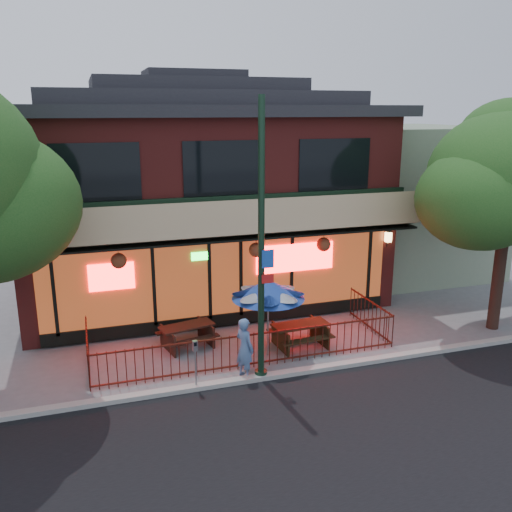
{
  "coord_description": "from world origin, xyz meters",
  "views": [
    {
      "loc": [
        -3.97,
        -12.39,
        6.67
      ],
      "look_at": [
        0.63,
        2.0,
        2.57
      ],
      "focal_mm": 38.0,
      "sensor_mm": 36.0,
      "label": 1
    }
  ],
  "objects_px": {
    "pedestrian": "(245,348)",
    "picnic_table_right": "(300,331)",
    "patio_umbrella": "(268,289)",
    "street_tree_right": "(510,170)",
    "parking_meter_near": "(195,357)",
    "street_light": "(261,260)",
    "picnic_table_left": "(187,332)"
  },
  "relations": [
    {
      "from": "street_light",
      "to": "patio_umbrella",
      "type": "xyz_separation_m",
      "value": [
        0.6,
        1.2,
        -1.2
      ]
    },
    {
      "from": "picnic_table_right",
      "to": "pedestrian",
      "type": "xyz_separation_m",
      "value": [
        -2.07,
        -1.3,
        0.35
      ]
    },
    {
      "from": "street_tree_right",
      "to": "patio_umbrella",
      "type": "height_order",
      "value": "street_tree_right"
    },
    {
      "from": "street_light",
      "to": "pedestrian",
      "type": "relative_size",
      "value": 4.36
    },
    {
      "from": "street_tree_right",
      "to": "patio_umbrella",
      "type": "relative_size",
      "value": 3.08
    },
    {
      "from": "street_tree_right",
      "to": "pedestrian",
      "type": "height_order",
      "value": "street_tree_right"
    },
    {
      "from": "picnic_table_left",
      "to": "patio_umbrella",
      "type": "bearing_deg",
      "value": -31.77
    },
    {
      "from": "pedestrian",
      "to": "picnic_table_right",
      "type": "bearing_deg",
      "value": -82.32
    },
    {
      "from": "picnic_table_left",
      "to": "patio_umbrella",
      "type": "relative_size",
      "value": 0.77
    },
    {
      "from": "picnic_table_right",
      "to": "parking_meter_near",
      "type": "relative_size",
      "value": 1.32
    },
    {
      "from": "street_light",
      "to": "patio_umbrella",
      "type": "height_order",
      "value": "street_light"
    },
    {
      "from": "picnic_table_left",
      "to": "picnic_table_right",
      "type": "distance_m",
      "value": 3.28
    },
    {
      "from": "picnic_table_right",
      "to": "street_tree_right",
      "type": "bearing_deg",
      "value": -4.44
    },
    {
      "from": "street_light",
      "to": "parking_meter_near",
      "type": "height_order",
      "value": "street_light"
    },
    {
      "from": "street_light",
      "to": "patio_umbrella",
      "type": "distance_m",
      "value": 1.8
    },
    {
      "from": "patio_umbrella",
      "to": "pedestrian",
      "type": "bearing_deg",
      "value": -133.83
    },
    {
      "from": "street_tree_right",
      "to": "parking_meter_near",
      "type": "bearing_deg",
      "value": -173.76
    },
    {
      "from": "street_light",
      "to": "picnic_table_right",
      "type": "relative_size",
      "value": 4.09
    },
    {
      "from": "street_light",
      "to": "picnic_table_right",
      "type": "xyz_separation_m",
      "value": [
        1.69,
        1.48,
        -2.69
      ]
    },
    {
      "from": "street_light",
      "to": "pedestrian",
      "type": "distance_m",
      "value": 2.38
    },
    {
      "from": "picnic_table_right",
      "to": "parking_meter_near",
      "type": "distance_m",
      "value": 3.76
    },
    {
      "from": "street_tree_right",
      "to": "patio_umbrella",
      "type": "distance_m",
      "value": 8.03
    },
    {
      "from": "picnic_table_right",
      "to": "pedestrian",
      "type": "distance_m",
      "value": 2.47
    },
    {
      "from": "patio_umbrella",
      "to": "pedestrian",
      "type": "distance_m",
      "value": 1.82
    },
    {
      "from": "picnic_table_right",
      "to": "patio_umbrella",
      "type": "xyz_separation_m",
      "value": [
        -1.09,
        -0.28,
        1.49
      ]
    },
    {
      "from": "street_light",
      "to": "picnic_table_right",
      "type": "height_order",
      "value": "street_light"
    },
    {
      "from": "street_light",
      "to": "picnic_table_right",
      "type": "bearing_deg",
      "value": 41.28
    },
    {
      "from": "street_light",
      "to": "street_tree_right",
      "type": "height_order",
      "value": "street_tree_right"
    },
    {
      "from": "picnic_table_left",
      "to": "patio_umbrella",
      "type": "xyz_separation_m",
      "value": [
        2.04,
        -1.26,
        1.51
      ]
    },
    {
      "from": "patio_umbrella",
      "to": "parking_meter_near",
      "type": "distance_m",
      "value": 2.85
    },
    {
      "from": "street_tree_right",
      "to": "pedestrian",
      "type": "distance_m",
      "value": 9.42
    },
    {
      "from": "street_tree_right",
      "to": "picnic_table_right",
      "type": "xyz_separation_m",
      "value": [
        -6.35,
        0.49,
        -4.5
      ]
    }
  ]
}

